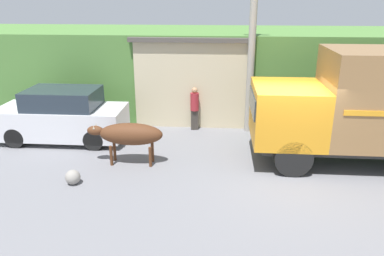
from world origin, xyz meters
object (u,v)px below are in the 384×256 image
Objects in this scene: parked_suv at (62,116)px; roadside_rock at (73,177)px; brown_cow at (129,134)px; pedestrian_on_hill at (195,106)px; utility_pole at (252,40)px; cargo_truck at (380,105)px.

parked_suv is 10.78× the size of roadside_rock.
brown_cow is 3.54m from pedestrian_on_hill.
brown_cow reaches higher than roadside_rock.
parked_suv is 0.67× the size of utility_pole.
roadside_rock is (-8.34, -1.95, -1.61)m from cargo_truck.
brown_cow is (-7.11, -0.56, -0.89)m from cargo_truck.
utility_pole is at bearing 29.50° from brown_cow.
roadside_rock is (-1.22, -1.39, -0.72)m from brown_cow.
brown_cow is at bearing 55.16° from pedestrian_on_hill.
parked_suv reaches higher than brown_cow.
parked_suv reaches higher than roadside_rock.
cargo_truck reaches higher than roadside_rock.
cargo_truck is 16.84× the size of roadside_rock.
utility_pole reaches higher than parked_suv.
cargo_truck is at bearing 13.19° from roadside_rock.
utility_pole is (6.33, 1.48, 2.42)m from parked_suv.
roadside_rock is at bearing -142.64° from brown_cow.
utility_pole reaches higher than roadside_rock.
brown_cow is 0.35× the size of utility_pole.
pedestrian_on_hill is (4.38, 1.46, 0.02)m from parked_suv.
roadside_rock is at bearing 50.69° from pedestrian_on_hill.
cargo_truck is 2.98× the size of brown_cow.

